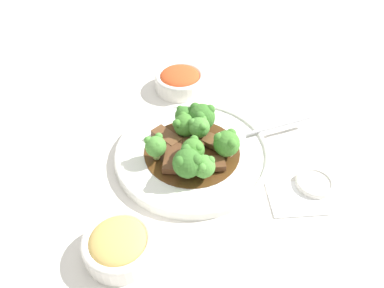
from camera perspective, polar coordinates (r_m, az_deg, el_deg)
The scene contains 21 objects.
ground_plane at distance 0.71m, azimuth 0.00°, elevation -1.99°, with size 4.00×4.00×0.00m, color silver.
main_plate at distance 0.70m, azimuth 0.00°, elevation -1.41°, with size 0.29×0.29×0.02m.
beef_strip_0 at distance 0.70m, azimuth 3.49°, elevation 0.40°, with size 0.06×0.07×0.01m.
beef_strip_1 at distance 0.70m, azimuth -0.95°, elevation -0.03°, with size 0.06×0.05×0.01m.
beef_strip_2 at distance 0.67m, azimuth -2.98°, elevation -1.88°, with size 0.05×0.08×0.01m.
beef_strip_3 at distance 0.66m, azimuth 2.76°, elevation -3.06°, with size 0.06×0.04×0.01m.
beef_strip_4 at distance 0.71m, azimuth -3.91°, elevation 1.02°, with size 0.05×0.06×0.01m.
broccoli_floret_0 at distance 0.63m, azimuth 1.74°, elevation -3.38°, with size 0.04×0.04×0.04m.
broccoli_floret_1 at distance 0.67m, azimuth 5.31°, elevation 0.16°, with size 0.05×0.05×0.05m.
broccoli_floret_2 at distance 0.70m, azimuth -1.39°, elevation 2.89°, with size 0.04×0.04×0.05m.
broccoli_floret_3 at distance 0.71m, azimuth 1.46°, elevation 4.21°, with size 0.05×0.05×0.06m.
broccoli_floret_4 at distance 0.66m, azimuth -5.64°, elevation -0.07°, with size 0.04×0.04×0.05m.
broccoli_floret_5 at distance 0.65m, azimuth 0.13°, elevation -0.85°, with size 0.04×0.04×0.05m.
broccoli_floret_6 at distance 0.72m, azimuth -1.16°, elevation 4.36°, with size 0.04×0.04×0.05m.
broccoli_floret_7 at distance 0.69m, azimuth 1.10°, elevation 2.63°, with size 0.04×0.04×0.05m.
broccoli_floret_8 at distance 0.63m, azimuth -0.70°, elevation -2.84°, with size 0.05×0.05×0.06m.
serving_spoon at distance 0.71m, azimuth 6.48°, elevation 1.20°, with size 0.22×0.05×0.01m.
side_bowl_kimchi at distance 0.86m, azimuth -1.83°, elevation 9.71°, with size 0.11×0.11×0.05m.
side_bowl_appetizer at distance 0.57m, azimuth -11.08°, elevation -14.79°, with size 0.11×0.11×0.05m.
sauce_dish at distance 0.69m, azimuth 18.14°, elevation -5.72°, with size 0.06×0.06×0.01m.
paper_napkin at distance 0.66m, azimuth 15.66°, elevation -7.93°, with size 0.11×0.09×0.01m.
Camera 1 is at (-0.14, -0.47, 0.51)m, focal length 35.00 mm.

